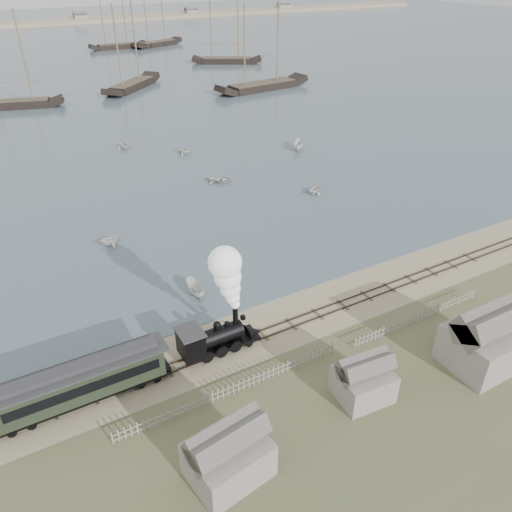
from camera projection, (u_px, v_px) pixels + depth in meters
ground at (262, 319)px, 46.75m from camera, size 600.00×600.00×0.00m
harbor_water at (17, 52)px, 173.25m from camera, size 600.00×336.00×0.06m
rail_track at (273, 331)px, 45.24m from camera, size 120.00×1.80×0.16m
picket_fence_west at (234, 394)px, 38.80m from camera, size 19.00×0.10×1.20m
picket_fence_east at (418, 322)px, 46.43m from camera, size 15.00×0.10×1.20m
shed_left at (229, 473)px, 32.87m from camera, size 5.00×4.00×4.10m
shed_mid at (361, 396)px, 38.66m from camera, size 4.00×3.50×3.60m
shed_right at (479, 362)px, 41.80m from camera, size 6.00×5.00×5.10m
locomotive at (227, 307)px, 41.11m from camera, size 7.59×2.83×9.46m
passenger_coach at (82, 381)px, 37.20m from camera, size 13.13×2.53×3.19m
beached_dinghy at (89, 371)px, 40.37m from camera, size 3.49×4.44×0.83m
rowboat_1 at (109, 239)px, 58.29m from camera, size 2.53×2.89×1.46m
rowboat_2 at (195, 289)px, 49.71m from camera, size 3.34×1.35×1.28m
rowboat_3 at (220, 179)px, 74.57m from camera, size 4.44×4.53×0.77m
rowboat_4 at (314, 189)px, 70.81m from camera, size 3.12×3.33×1.41m
rowboat_5 at (298, 145)px, 86.66m from camera, size 4.09×3.66×1.55m
rowboat_7 at (123, 145)px, 87.10m from camera, size 3.16×2.83×1.51m
rowboat_8 at (184, 150)px, 84.81m from camera, size 3.67×3.65×1.47m
schooner_2 at (7, 60)px, 105.54m from camera, size 19.67×9.48×20.00m
schooner_3 at (128, 47)px, 121.21m from camera, size 19.61×18.72×20.00m
schooner_4 at (263, 47)px, 120.64m from camera, size 26.24×8.64×20.00m
schooner_5 at (226, 28)px, 150.69m from camera, size 21.18×15.03×20.00m
schooner_8 at (114, 18)px, 174.48m from camera, size 20.28×4.99×20.00m
schooner_9 at (155, 16)px, 179.75m from camera, size 21.21×12.00×20.00m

